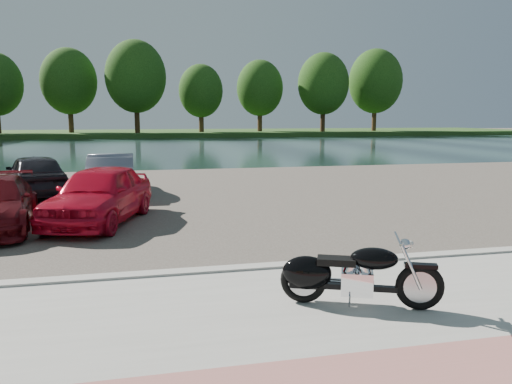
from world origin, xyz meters
TOP-DOWN VIEW (x-y plane):
  - ground at (0.00, 0.00)m, footprint 200.00×200.00m
  - promenade at (0.00, -1.00)m, footprint 60.00×6.00m
  - kerb at (0.00, 2.00)m, footprint 60.00×0.30m
  - parking_lot at (0.00, 11.00)m, footprint 60.00×18.00m
  - river at (0.00, 40.00)m, footprint 120.00×40.00m
  - far_bank at (0.00, 72.00)m, footprint 120.00×24.00m
  - far_trees at (4.36, 65.79)m, footprint 70.25×10.68m
  - motorcycle at (0.46, -0.06)m, footprint 2.22×1.14m
  - car_4 at (-3.50, 6.97)m, footprint 3.04×4.83m
  - car_8 at (-6.08, 12.22)m, footprint 3.03×4.76m
  - car_9 at (-3.48, 12.33)m, footprint 1.62×4.47m

SIDE VIEW (x-z plane):
  - ground at x=0.00m, z-range 0.00..0.00m
  - river at x=0.00m, z-range 0.00..0.00m
  - parking_lot at x=0.00m, z-range 0.00..0.04m
  - promenade at x=0.00m, z-range 0.00..0.10m
  - kerb at x=0.00m, z-range 0.00..0.14m
  - far_bank at x=0.00m, z-range 0.00..0.60m
  - motorcycle at x=0.46m, z-range 0.04..1.09m
  - car_9 at x=-3.48m, z-range 0.04..1.51m
  - car_8 at x=-6.08m, z-range 0.04..1.55m
  - car_4 at x=-3.50m, z-range 0.04..1.57m
  - far_trees at x=4.36m, z-range 1.23..13.75m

